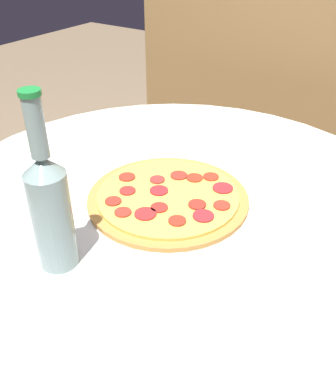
{
  "coord_description": "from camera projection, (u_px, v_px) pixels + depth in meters",
  "views": [
    {
      "loc": [
        0.4,
        -0.63,
        1.26
      ],
      "look_at": [
        -0.01,
        -0.02,
        0.78
      ],
      "focal_mm": 40.0,
      "sensor_mm": 36.0,
      "label": 1
    }
  ],
  "objects": [
    {
      "name": "fence_panel",
      "position": [
        319.0,
        38.0,
        1.42
      ],
      "size": [
        1.41,
        0.04,
        1.82
      ],
      "color": "olive",
      "rests_on": "ground_plane"
    },
    {
      "name": "pizza",
      "position": [
        168.0,
        197.0,
        0.88
      ],
      "size": [
        0.33,
        0.33,
        0.02
      ],
      "color": "#B77F3D",
      "rests_on": "table"
    },
    {
      "name": "beer_bottle",
      "position": [
        50.0,
        207.0,
        0.67
      ],
      "size": [
        0.07,
        0.07,
        0.3
      ],
      "color": "gray",
      "rests_on": "table"
    },
    {
      "name": "napkin",
      "position": [
        287.0,
        368.0,
        0.55
      ],
      "size": [
        0.16,
        0.14,
        0.01
      ],
      "color": "white",
      "rests_on": "table"
    },
    {
      "name": "table",
      "position": [
        175.0,
        255.0,
        0.99
      ],
      "size": [
        1.05,
        1.05,
        0.76
      ],
      "color": "silver",
      "rests_on": "ground_plane"
    }
  ]
}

